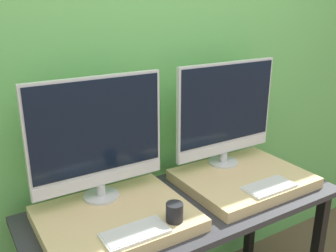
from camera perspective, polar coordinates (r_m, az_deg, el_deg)
The scene contains 9 objects.
wall_back at distance 1.95m, azimuth -3.35°, elevation 6.70°, with size 8.00×0.04×2.60m.
workbench at distance 1.87m, azimuth 2.78°, elevation -14.07°, with size 1.52×0.63×0.79m.
wooden_riser_left at distance 1.66m, azimuth -7.90°, elevation -13.78°, with size 0.63×0.51×0.05m.
monitor_left at distance 1.66m, azimuth -10.67°, elevation -1.50°, with size 0.61×0.16×0.56m.
keyboard_left at distance 1.51m, azimuth -5.05°, elevation -15.91°, with size 0.26×0.13×0.01m.
mug at distance 1.56m, azimuth 1.00°, elevation -13.02°, with size 0.07×0.07×0.08m.
wooden_riser_right at distance 2.02m, azimuth 11.33°, elevation -7.86°, with size 0.63×0.51×0.05m.
monitor_right at distance 2.01m, azimuth 8.83°, elevation 2.21°, with size 0.61×0.16×0.56m.
keyboard_right at distance 1.89m, azimuth 15.12°, elevation -8.91°, with size 0.26×0.13×0.01m.
Camera 1 is at (-0.90, -0.98, 1.70)m, focal length 40.00 mm.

